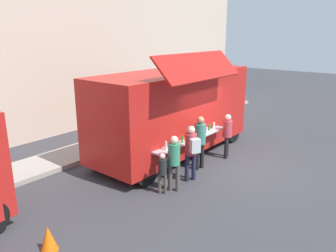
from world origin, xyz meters
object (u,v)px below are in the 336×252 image
(customer_mid_with_backpack, at_px, (191,148))
(customer_front_ordering, at_px, (200,138))
(food_truck_main, at_px, (174,110))
(customer_extra_browsing, at_px, (227,132))
(trash_bin, at_px, (189,112))
(child_near_queue, at_px, (162,170))
(customer_rear_waiting, at_px, (174,159))
(traffic_cone_orange, at_px, (48,239))

(customer_mid_with_backpack, bearing_deg, customer_front_ordering, -43.22)
(food_truck_main, height_order, customer_extra_browsing, food_truck_main)
(trash_bin, xyz_separation_m, customer_extra_browsing, (-3.39, -4.03, 0.51))
(customer_front_ordering, distance_m, child_near_queue, 2.13)
(customer_front_ordering, height_order, customer_mid_with_backpack, customer_front_ordering)
(trash_bin, bearing_deg, food_truck_main, -151.40)
(customer_front_ordering, bearing_deg, customer_rear_waiting, 107.17)
(food_truck_main, relative_size, customer_front_ordering, 3.73)
(food_truck_main, relative_size, customer_rear_waiting, 4.06)
(food_truck_main, bearing_deg, traffic_cone_orange, -165.82)
(customer_mid_with_backpack, distance_m, child_near_queue, 1.22)
(customer_extra_browsing, bearing_deg, customer_mid_with_backpack, 73.91)
(customer_front_ordering, distance_m, customer_rear_waiting, 1.80)
(traffic_cone_orange, xyz_separation_m, customer_extra_browsing, (6.91, -0.23, 0.67))
(child_near_queue, bearing_deg, food_truck_main, -0.35)
(food_truck_main, relative_size, traffic_cone_orange, 11.94)
(customer_mid_with_backpack, xyz_separation_m, child_near_queue, (-1.16, 0.15, -0.34))
(customer_rear_waiting, relative_size, customer_extra_browsing, 1.02)
(customer_extra_browsing, bearing_deg, child_near_queue, 70.54)
(child_near_queue, bearing_deg, customer_extra_browsing, -32.92)
(food_truck_main, xyz_separation_m, customer_mid_with_backpack, (-1.51, -1.83, -0.60))
(food_truck_main, relative_size, customer_extra_browsing, 4.13)
(trash_bin, distance_m, customer_mid_with_backpack, 7.14)
(traffic_cone_orange, xyz_separation_m, customer_mid_with_backpack, (4.54, -0.35, 0.77))
(food_truck_main, height_order, trash_bin, food_truck_main)
(child_near_queue, bearing_deg, customer_mid_with_backpack, -39.80)
(customer_front_ordering, bearing_deg, customer_extra_browsing, -90.01)
(customer_mid_with_backpack, bearing_deg, customer_extra_browsing, -58.85)
(trash_bin, relative_size, customer_rear_waiting, 0.54)
(traffic_cone_orange, xyz_separation_m, trash_bin, (10.31, 3.80, 0.16))
(customer_mid_with_backpack, distance_m, customer_extra_browsing, 2.38)
(customer_front_ordering, height_order, child_near_queue, customer_front_ordering)
(food_truck_main, distance_m, customer_mid_with_backpack, 2.45)
(food_truck_main, distance_m, traffic_cone_orange, 6.38)
(customer_rear_waiting, bearing_deg, child_near_queue, 130.43)
(trash_bin, xyz_separation_m, customer_front_ordering, (-4.84, -3.84, 0.61))
(traffic_cone_orange, bearing_deg, customer_extra_browsing, -1.88)
(traffic_cone_orange, bearing_deg, trash_bin, 20.24)
(food_truck_main, height_order, customer_mid_with_backpack, food_truck_main)
(customer_front_ordering, relative_size, child_near_queue, 1.49)
(customer_extra_browsing, bearing_deg, food_truck_main, 7.65)
(food_truck_main, distance_m, trash_bin, 5.00)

